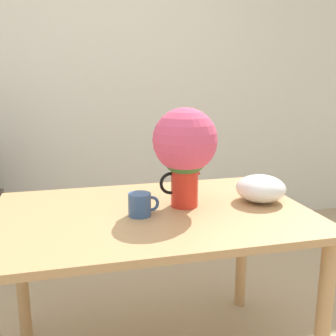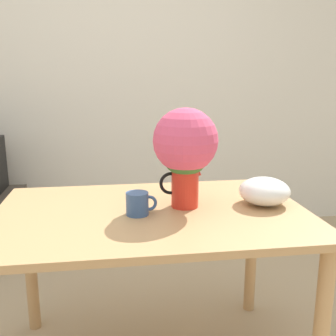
{
  "view_description": "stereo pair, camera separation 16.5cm",
  "coord_description": "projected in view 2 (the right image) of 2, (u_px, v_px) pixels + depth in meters",
  "views": [
    {
      "loc": [
        -0.13,
        -1.34,
        1.3
      ],
      "look_at": [
        0.26,
        0.22,
        0.93
      ],
      "focal_mm": 42.0,
      "sensor_mm": 36.0,
      "label": 1
    },
    {
      "loc": [
        0.03,
        -1.37,
        1.3
      ],
      "look_at": [
        0.26,
        0.22,
        0.93
      ],
      "focal_mm": 42.0,
      "sensor_mm": 36.0,
      "label": 2
    }
  ],
  "objects": [
    {
      "name": "table",
      "position": [
        152.0,
        233.0,
        1.67
      ],
      "size": [
        1.3,
        0.86,
        0.75
      ],
      "color": "tan",
      "rests_on": "ground_plane"
    },
    {
      "name": "coffee_mug",
      "position": [
        138.0,
        204.0,
        1.59
      ],
      "size": [
        0.13,
        0.09,
        0.09
      ],
      "color": "#385689",
      "rests_on": "table"
    },
    {
      "name": "flower_vase",
      "position": [
        185.0,
        148.0,
        1.64
      ],
      "size": [
        0.27,
        0.27,
        0.43
      ],
      "color": "red",
      "rests_on": "table"
    },
    {
      "name": "wall_back",
      "position": [
        105.0,
        77.0,
        3.19
      ],
      "size": [
        8.0,
        0.05,
        2.6
      ],
      "color": "silver",
      "rests_on": "ground_plane"
    },
    {
      "name": "white_bowl",
      "position": [
        264.0,
        191.0,
        1.71
      ],
      "size": [
        0.22,
        0.22,
        0.12
      ],
      "color": "white",
      "rests_on": "table"
    }
  ]
}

